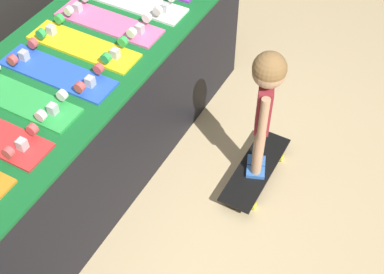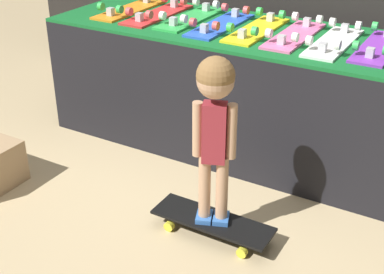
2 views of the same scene
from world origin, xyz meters
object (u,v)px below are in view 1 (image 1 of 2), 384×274
object	(u,v)px
skateboard_green_on_rack	(19,97)
child	(266,94)
skateboard_pink_on_rack	(108,21)
skateboard_yellow_on_rack	(83,45)
skateboard_white_on_rack	(134,1)
skateboard_on_floor	(255,170)
skateboard_blue_on_rack	(57,71)

from	to	relation	value
skateboard_green_on_rack	child	world-z (taller)	child
skateboard_pink_on_rack	skateboard_yellow_on_rack	bearing A→B (deg)	-179.49
skateboard_white_on_rack	child	world-z (taller)	child
skateboard_pink_on_rack	skateboard_white_on_rack	size ratio (longest dim) A/B	1.00
skateboard_white_on_rack	child	distance (m)	1.00
skateboard_green_on_rack	skateboard_white_on_rack	size ratio (longest dim) A/B	1.00
skateboard_on_floor	child	world-z (taller)	child
skateboard_blue_on_rack	child	world-z (taller)	child
skateboard_blue_on_rack	skateboard_yellow_on_rack	xyz separation A→B (m)	(0.24, 0.02, 0.00)
skateboard_blue_on_rack	skateboard_yellow_on_rack	bearing A→B (deg)	3.66
skateboard_yellow_on_rack	child	world-z (taller)	child
skateboard_pink_on_rack	child	size ratio (longest dim) A/B	0.73
skateboard_blue_on_rack	skateboard_pink_on_rack	distance (m)	0.48
skateboard_white_on_rack	skateboard_on_floor	bearing A→B (deg)	-104.59
skateboard_green_on_rack	child	bearing A→B (deg)	-54.57
child	skateboard_white_on_rack	bearing A→B (deg)	54.27
skateboard_blue_on_rack	skateboard_pink_on_rack	xyz separation A→B (m)	(0.48, 0.02, 0.00)
skateboard_blue_on_rack	child	bearing A→B (deg)	-63.88
skateboard_green_on_rack	skateboard_white_on_rack	xyz separation A→B (m)	(0.96, -0.04, 0.00)
skateboard_pink_on_rack	skateboard_on_floor	size ratio (longest dim) A/B	1.01
skateboard_blue_on_rack	skateboard_yellow_on_rack	size ratio (longest dim) A/B	1.00
skateboard_yellow_on_rack	skateboard_pink_on_rack	distance (m)	0.24
skateboard_yellow_on_rack	child	size ratio (longest dim) A/B	0.73
skateboard_blue_on_rack	child	xyz separation A→B (m)	(0.47, -0.96, -0.11)
skateboard_on_floor	skateboard_white_on_rack	bearing A→B (deg)	75.41
skateboard_green_on_rack	skateboard_on_floor	xyz separation A→B (m)	(0.71, -1.00, -0.74)
skateboard_green_on_rack	skateboard_white_on_rack	world-z (taller)	same
skateboard_green_on_rack	skateboard_yellow_on_rack	distance (m)	0.48
skateboard_pink_on_rack	skateboard_green_on_rack	bearing A→B (deg)	178.27
skateboard_green_on_rack	skateboard_pink_on_rack	xyz separation A→B (m)	(0.72, -0.02, 0.00)
skateboard_green_on_rack	child	xyz separation A→B (m)	(0.71, -1.00, -0.11)
skateboard_white_on_rack	skateboard_on_floor	xyz separation A→B (m)	(-0.25, -0.96, -0.74)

